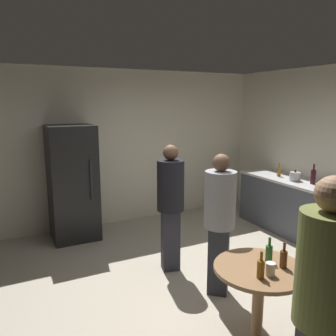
{
  "coord_description": "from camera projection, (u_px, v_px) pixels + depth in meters",
  "views": [
    {
      "loc": [
        -1.97,
        -3.08,
        2.14
      ],
      "look_at": [
        -0.03,
        0.77,
        1.3
      ],
      "focal_mm": 36.3,
      "sensor_mm": 36.0,
      "label": 1
    }
  ],
  "objects": [
    {
      "name": "ground_plane",
      "position": [
        200.0,
        292.0,
        3.99
      ],
      "size": [
        5.2,
        5.2,
        0.1
      ],
      "primitive_type": "cube",
      "color": "#B2A893"
    },
    {
      "name": "wall_back",
      "position": [
        123.0,
        147.0,
        6.02
      ],
      "size": [
        5.32,
        0.06,
        2.7
      ],
      "primitive_type": "cube",
      "color": "silver",
      "rests_on": "ground_plane"
    },
    {
      "name": "refrigerator",
      "position": [
        73.0,
        183.0,
        5.3
      ],
      "size": [
        0.7,
        0.68,
        1.8
      ],
      "color": "black",
      "rests_on": "ground_plane"
    },
    {
      "name": "kitchen_counter",
      "position": [
        286.0,
        204.0,
        5.72
      ],
      "size": [
        0.64,
        1.7,
        0.9
      ],
      "color": "#4C515B",
      "rests_on": "ground_plane"
    },
    {
      "name": "kettle",
      "position": [
        295.0,
        176.0,
        5.43
      ],
      "size": [
        0.24,
        0.17,
        0.18
      ],
      "color": "#B2B2B7",
      "rests_on": "kitchen_counter"
    },
    {
      "name": "wine_bottle_on_counter",
      "position": [
        313.0,
        176.0,
        5.21
      ],
      "size": [
        0.08,
        0.08,
        0.31
      ],
      "color": "#3F141E",
      "rests_on": "kitchen_counter"
    },
    {
      "name": "beer_bottle_on_counter",
      "position": [
        279.0,
        171.0,
        5.76
      ],
      "size": [
        0.06,
        0.06,
        0.23
      ],
      "color": "#8C5919",
      "rests_on": "kitchen_counter"
    },
    {
      "name": "foreground_table",
      "position": [
        259.0,
        278.0,
        2.97
      ],
      "size": [
        0.8,
        0.8,
        0.73
      ],
      "color": "olive",
      "rests_on": "ground_plane"
    },
    {
      "name": "beer_bottle_amber",
      "position": [
        261.0,
        268.0,
        2.75
      ],
      "size": [
        0.06,
        0.06,
        0.23
      ],
      "color": "#8C5919",
      "rests_on": "foreground_table"
    },
    {
      "name": "beer_bottle_brown",
      "position": [
        284.0,
        258.0,
        2.92
      ],
      "size": [
        0.06,
        0.06,
        0.23
      ],
      "color": "#593314",
      "rests_on": "foreground_table"
    },
    {
      "name": "beer_bottle_green",
      "position": [
        269.0,
        253.0,
        3.03
      ],
      "size": [
        0.06,
        0.06,
        0.23
      ],
      "color": "#26662D",
      "rests_on": "foreground_table"
    },
    {
      "name": "plastic_cup_white",
      "position": [
        270.0,
        269.0,
        2.8
      ],
      "size": [
        0.08,
        0.08,
        0.11
      ],
      "primitive_type": "cylinder",
      "color": "white",
      "rests_on": "foreground_table"
    },
    {
      "name": "person_in_black_shirt",
      "position": [
        171.0,
        199.0,
        4.25
      ],
      "size": [
        0.41,
        0.41,
        1.63
      ],
      "rotation": [
        0.0,
        0.0,
        -1.81
      ],
      "color": "#2D2D38",
      "rests_on": "ground_plane"
    },
    {
      "name": "person_in_olive_shirt",
      "position": [
        324.0,
        297.0,
        1.97
      ],
      "size": [
        0.4,
        0.4,
        1.75
      ],
      "rotation": [
        0.0,
        0.0,
        1.39
      ],
      "color": "#2D2D38",
      "rests_on": "ground_plane"
    },
    {
      "name": "person_in_gray_shirt",
      "position": [
        220.0,
        214.0,
        3.71
      ],
      "size": [
        0.48,
        0.48,
        1.61
      ],
      "rotation": [
        0.0,
        0.0,
        -2.31
      ],
      "color": "#2D2D38",
      "rests_on": "ground_plane"
    }
  ]
}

